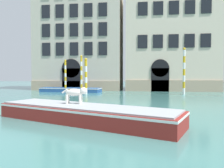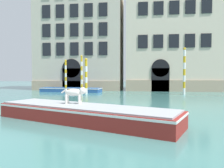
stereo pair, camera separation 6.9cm
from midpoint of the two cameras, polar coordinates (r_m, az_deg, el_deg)
palazzo_left at (r=30.42m, az=-8.05°, el=12.81°), size 11.06×6.13×14.94m
palazzo_right at (r=29.49m, az=15.05°, el=11.24°), size 11.03×6.13×13.06m
boat_foreground at (r=9.11m, az=-7.43°, el=-7.52°), size 8.15×4.80×0.67m
dog_on_deck at (r=9.60m, az=-9.41°, el=-2.22°), size 1.11×0.34×0.74m
boat_moored_near_palazzo at (r=25.26m, az=-10.60°, el=-1.47°), size 7.07×2.54×0.47m
mooring_pole_0 at (r=24.68m, az=-11.92°, el=2.09°), size 0.22×0.22×3.61m
mooring_pole_1 at (r=22.48m, az=-6.69°, el=2.15°), size 0.29×0.29×3.64m
mooring_pole_2 at (r=23.48m, az=-7.85°, el=2.59°), size 0.21×0.21×4.01m
mooring_pole_3 at (r=22.69m, az=18.45°, el=3.29°), size 0.26×0.26×4.62m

